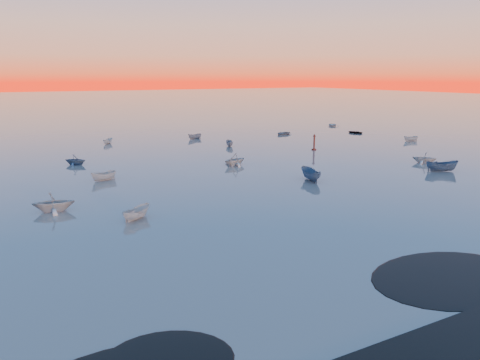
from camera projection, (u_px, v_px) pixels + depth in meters
ground at (86, 131)px, 114.72m from camera, size 600.00×600.00×0.00m
mud_lobes at (419, 304)px, 28.40m from camera, size 140.00×6.00×0.07m
moored_fleet at (145, 162)px, 74.55m from camera, size 124.00×58.00×1.20m
boat_near_center at (137, 219)px, 45.05m from camera, size 3.12×3.79×1.22m
boat_near_right at (424, 163)px, 73.71m from camera, size 4.06×3.58×1.32m
channel_marker at (314, 143)px, 86.20m from camera, size 0.87×0.87×3.09m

